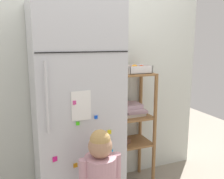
% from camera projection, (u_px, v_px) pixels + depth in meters
% --- Properties ---
extents(kitchen_wall_back, '(2.59, 0.03, 2.32)m').
position_uv_depth(kitchen_wall_back, '(87.00, 75.00, 2.48)').
color(kitchen_wall_back, silver).
rests_on(kitchen_wall_back, ground).
extents(refrigerator, '(0.68, 0.71, 1.82)m').
position_uv_depth(refrigerator, '(75.00, 111.00, 2.11)').
color(refrigerator, silver).
rests_on(refrigerator, ground).
extents(pantry_shelf_unit, '(0.39, 0.34, 1.19)m').
position_uv_depth(pantry_shelf_unit, '(132.00, 118.00, 2.53)').
color(pantry_shelf_unit, olive).
rests_on(pantry_shelf_unit, ground).
extents(fruit_bin, '(0.24, 0.19, 0.09)m').
position_uv_depth(fruit_bin, '(137.00, 69.00, 2.43)').
color(fruit_bin, white).
rests_on(fruit_bin, pantry_shelf_unit).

